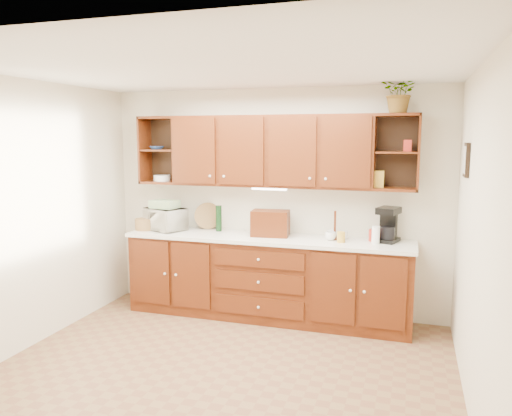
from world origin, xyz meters
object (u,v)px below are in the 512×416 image
Objects in this scene: potted_plant at (401,92)px; bread_box at (270,223)px; coffee_maker at (388,225)px; microwave at (165,219)px.

bread_box is at bearing -178.59° from potted_plant.
coffee_maker reaches higher than bread_box.
potted_plant is (2.66, 0.06, 1.43)m from microwave.
microwave is at bearing 175.20° from bread_box.
potted_plant is at bearing -4.40° from bread_box.
potted_plant reaches higher than microwave.
microwave is at bearing -178.79° from potted_plant.
coffee_maker is at bearing -2.09° from bread_box.
potted_plant is at bearing -16.28° from coffee_maker.
potted_plant is (0.07, -0.05, 1.38)m from coffee_maker.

